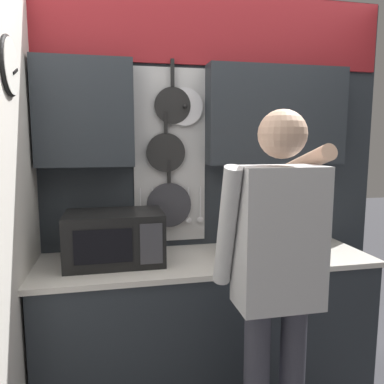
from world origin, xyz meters
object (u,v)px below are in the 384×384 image
knife_block (239,239)px  utensil_crock (284,238)px  microwave (115,238)px  person (277,265)px

knife_block → utensil_crock: size_ratio=0.75×
microwave → knife_block: bearing=0.1°
utensil_crock → microwave: bearing=-179.9°
utensil_crock → person: person is taller
knife_block → microwave: bearing=-179.9°
microwave → knife_block: size_ratio=2.04×
microwave → utensil_crock: size_ratio=1.54×
microwave → utensil_crock: (1.03, 0.00, -0.06)m
knife_block → utensil_crock: utensil_crock is taller
knife_block → person: 0.57m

